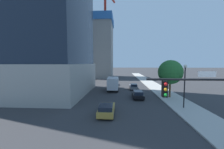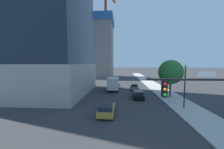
{
  "view_description": "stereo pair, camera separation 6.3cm",
  "coord_description": "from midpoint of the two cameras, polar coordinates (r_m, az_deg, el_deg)",
  "views": [
    {
      "loc": [
        -0.67,
        -6.99,
        6.33
      ],
      "look_at": [
        -1.64,
        9.04,
        5.03
      ],
      "focal_mm": 22.33,
      "sensor_mm": 36.0,
      "label": 1
    },
    {
      "loc": [
        -0.61,
        -6.98,
        6.33
      ],
      "look_at": [
        -1.64,
        9.04,
        5.03
      ],
      "focal_mm": 22.33,
      "sensor_mm": 36.0,
      "label": 2
    }
  ],
  "objects": [
    {
      "name": "sidewalk",
      "position": [
        29.2,
        22.07,
        -8.08
      ],
      "size": [
        4.4,
        120.0,
        0.15
      ],
      "primitive_type": "cube",
      "color": "#B2AFA8",
      "rests_on": "ground"
    },
    {
      "name": "construction_building",
      "position": [
        64.07,
        -5.87,
        12.08
      ],
      "size": [
        14.33,
        16.86,
        36.9
      ],
      "color": "gray",
      "rests_on": "ground"
    },
    {
      "name": "traffic_light_pole",
      "position": [
        10.77,
        33.73,
        -7.99
      ],
      "size": [
        5.89,
        0.48,
        5.89
      ],
      "color": "black",
      "rests_on": "sidewalk"
    },
    {
      "name": "street_lamp",
      "position": [
        21.51,
        27.57,
        -1.93
      ],
      "size": [
        0.44,
        0.44,
        6.01
      ],
      "color": "black",
      "rests_on": "sidewalk"
    },
    {
      "name": "street_tree",
      "position": [
        27.34,
        22.73,
        0.89
      ],
      "size": [
        4.38,
        4.38,
        6.77
      ],
      "color": "brown",
      "rests_on": "sidewalk"
    },
    {
      "name": "car_black",
      "position": [
        26.08,
        10.43,
        -7.96
      ],
      "size": [
        1.82,
        4.72,
        1.36
      ],
      "color": "black",
      "rests_on": "ground"
    },
    {
      "name": "car_gray",
      "position": [
        34.15,
        8.75,
        -4.89
      ],
      "size": [
        1.73,
        4.22,
        1.46
      ],
      "color": "slate",
      "rests_on": "ground"
    },
    {
      "name": "car_silver",
      "position": [
        40.58,
        1.03,
        -3.37
      ],
      "size": [
        1.88,
        4.15,
        1.35
      ],
      "color": "#B7B7BC",
      "rests_on": "ground"
    },
    {
      "name": "car_gold",
      "position": [
        17.56,
        -2.38,
        -14.02
      ],
      "size": [
        1.88,
        4.31,
        1.41
      ],
      "color": "#AD8938",
      "rests_on": "ground"
    },
    {
      "name": "box_truck",
      "position": [
        32.69,
        0.44,
        -3.48
      ],
      "size": [
        2.4,
        7.4,
        3.07
      ],
      "color": "silver",
      "rests_on": "ground"
    }
  ]
}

